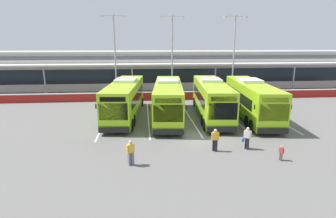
{
  "coord_description": "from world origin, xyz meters",
  "views": [
    {
      "loc": [
        -4.63,
        -20.27,
        7.36
      ],
      "look_at": [
        -2.47,
        3.0,
        1.6
      ],
      "focal_mm": 28.76,
      "sensor_mm": 36.0,
      "label": 1
    }
  ],
  "objects_px": {
    "coach_bus_left_centre": "(168,101)",
    "lamp_post_west": "(115,51)",
    "coach_bus_right_centre": "(251,100)",
    "pedestrian_approaching_bus": "(131,152)",
    "pedestrian_with_handbag": "(247,138)",
    "pedestrian_child": "(281,152)",
    "coach_bus_centre": "(211,99)",
    "pedestrian_near_bin": "(215,139)",
    "coach_bus_leftmost": "(125,99)",
    "lamp_post_centre": "(172,51)",
    "lamp_post_east": "(234,51)"
  },
  "relations": [
    {
      "from": "pedestrian_approaching_bus",
      "to": "lamp_post_west",
      "type": "xyz_separation_m",
      "value": [
        -2.85,
        22.14,
        5.42
      ]
    },
    {
      "from": "lamp_post_centre",
      "to": "pedestrian_near_bin",
      "type": "bearing_deg",
      "value": -87.82
    },
    {
      "from": "coach_bus_centre",
      "to": "coach_bus_right_centre",
      "type": "distance_m",
      "value": 3.96
    },
    {
      "from": "pedestrian_with_handbag",
      "to": "pedestrian_child",
      "type": "relative_size",
      "value": 1.61
    },
    {
      "from": "coach_bus_left_centre",
      "to": "pedestrian_with_handbag",
      "type": "relative_size",
      "value": 7.61
    },
    {
      "from": "coach_bus_leftmost",
      "to": "pedestrian_near_bin",
      "type": "height_order",
      "value": "coach_bus_leftmost"
    },
    {
      "from": "coach_bus_right_centre",
      "to": "coach_bus_leftmost",
      "type": "bearing_deg",
      "value": 173.56
    },
    {
      "from": "coach_bus_left_centre",
      "to": "pedestrian_child",
      "type": "xyz_separation_m",
      "value": [
        6.27,
        -10.74,
        -1.24
      ]
    },
    {
      "from": "lamp_post_east",
      "to": "coach_bus_left_centre",
      "type": "bearing_deg",
      "value": -132.98
    },
    {
      "from": "coach_bus_left_centre",
      "to": "lamp_post_centre",
      "type": "relative_size",
      "value": 1.12
    },
    {
      "from": "lamp_post_east",
      "to": "lamp_post_west",
      "type": "bearing_deg",
      "value": 177.44
    },
    {
      "from": "lamp_post_centre",
      "to": "lamp_post_east",
      "type": "bearing_deg",
      "value": -5.61
    },
    {
      "from": "pedestrian_child",
      "to": "lamp_post_west",
      "type": "distance_m",
      "value": 26.19
    },
    {
      "from": "coach_bus_left_centre",
      "to": "pedestrian_child",
      "type": "relative_size",
      "value": 12.28
    },
    {
      "from": "coach_bus_left_centre",
      "to": "pedestrian_with_handbag",
      "type": "xyz_separation_m",
      "value": [
        4.8,
        -8.67,
        -0.93
      ]
    },
    {
      "from": "coach_bus_leftmost",
      "to": "coach_bus_right_centre",
      "type": "distance_m",
      "value": 12.69
    },
    {
      "from": "pedestrian_near_bin",
      "to": "lamp_post_centre",
      "type": "distance_m",
      "value": 21.27
    },
    {
      "from": "coach_bus_right_centre",
      "to": "pedestrian_approaching_bus",
      "type": "relative_size",
      "value": 7.61
    },
    {
      "from": "coach_bus_left_centre",
      "to": "pedestrian_near_bin",
      "type": "distance_m",
      "value": 9.23
    },
    {
      "from": "pedestrian_child",
      "to": "lamp_post_centre",
      "type": "relative_size",
      "value": 0.09
    },
    {
      "from": "coach_bus_right_centre",
      "to": "lamp_post_west",
      "type": "xyz_separation_m",
      "value": [
        -14.47,
        12.1,
        4.5
      ]
    },
    {
      "from": "coach_bus_leftmost",
      "to": "pedestrian_near_bin",
      "type": "distance_m",
      "value": 11.9
    },
    {
      "from": "coach_bus_centre",
      "to": "pedestrian_near_bin",
      "type": "relative_size",
      "value": 7.61
    },
    {
      "from": "pedestrian_with_handbag",
      "to": "lamp_post_west",
      "type": "distance_m",
      "value": 23.66
    },
    {
      "from": "coach_bus_left_centre",
      "to": "pedestrian_approaching_bus",
      "type": "bearing_deg",
      "value": -107.38
    },
    {
      "from": "coach_bus_leftmost",
      "to": "coach_bus_right_centre",
      "type": "xyz_separation_m",
      "value": [
        12.61,
        -1.42,
        0.0
      ]
    },
    {
      "from": "coach_bus_centre",
      "to": "pedestrian_approaching_bus",
      "type": "relative_size",
      "value": 7.61
    },
    {
      "from": "pedestrian_approaching_bus",
      "to": "lamp_post_centre",
      "type": "height_order",
      "value": "lamp_post_centre"
    },
    {
      "from": "coach_bus_right_centre",
      "to": "pedestrian_child",
      "type": "bearing_deg",
      "value": -101.31
    },
    {
      "from": "pedestrian_child",
      "to": "pedestrian_approaching_bus",
      "type": "relative_size",
      "value": 0.62
    },
    {
      "from": "coach_bus_centre",
      "to": "pedestrian_child",
      "type": "height_order",
      "value": "coach_bus_centre"
    },
    {
      "from": "coach_bus_right_centre",
      "to": "pedestrian_child",
      "type": "xyz_separation_m",
      "value": [
        -2.05,
        -10.23,
        -1.24
      ]
    },
    {
      "from": "coach_bus_left_centre",
      "to": "lamp_post_west",
      "type": "bearing_deg",
      "value": 117.93
    },
    {
      "from": "coach_bus_leftmost",
      "to": "lamp_post_centre",
      "type": "distance_m",
      "value": 13.11
    },
    {
      "from": "coach_bus_leftmost",
      "to": "pedestrian_child",
      "type": "distance_m",
      "value": 15.78
    },
    {
      "from": "coach_bus_leftmost",
      "to": "pedestrian_near_bin",
      "type": "xyz_separation_m",
      "value": [
        6.73,
        -9.77,
        -0.91
      ]
    },
    {
      "from": "pedestrian_near_bin",
      "to": "lamp_post_east",
      "type": "xyz_separation_m",
      "value": [
        7.69,
        19.72,
        5.42
      ]
    },
    {
      "from": "coach_bus_left_centre",
      "to": "coach_bus_centre",
      "type": "xyz_separation_m",
      "value": [
        4.43,
        0.24,
        0.0
      ]
    },
    {
      "from": "lamp_post_centre",
      "to": "lamp_post_east",
      "type": "distance_m",
      "value": 8.52
    },
    {
      "from": "pedestrian_approaching_bus",
      "to": "lamp_post_centre",
      "type": "distance_m",
      "value": 23.42
    },
    {
      "from": "pedestrian_child",
      "to": "lamp_post_west",
      "type": "xyz_separation_m",
      "value": [
        -12.42,
        22.33,
        5.75
      ]
    },
    {
      "from": "lamp_post_east",
      "to": "coach_bus_right_centre",
      "type": "bearing_deg",
      "value": -99.03
    },
    {
      "from": "pedestrian_approaching_bus",
      "to": "coach_bus_right_centre",
      "type": "bearing_deg",
      "value": 40.82
    },
    {
      "from": "lamp_post_west",
      "to": "lamp_post_east",
      "type": "relative_size",
      "value": 1.0
    },
    {
      "from": "pedestrian_with_handbag",
      "to": "pedestrian_child",
      "type": "height_order",
      "value": "pedestrian_with_handbag"
    },
    {
      "from": "pedestrian_near_bin",
      "to": "pedestrian_approaching_bus",
      "type": "xyz_separation_m",
      "value": [
        -5.73,
        -1.69,
        0.0
      ]
    },
    {
      "from": "pedestrian_near_bin",
      "to": "lamp_post_east",
      "type": "bearing_deg",
      "value": 68.69
    },
    {
      "from": "pedestrian_child",
      "to": "lamp_post_east",
      "type": "distance_m",
      "value": 22.69
    },
    {
      "from": "pedestrian_approaching_bus",
      "to": "lamp_post_east",
      "type": "xyz_separation_m",
      "value": [
        13.43,
        21.41,
        5.42
      ]
    },
    {
      "from": "coach_bus_right_centre",
      "to": "lamp_post_centre",
      "type": "height_order",
      "value": "lamp_post_centre"
    }
  ]
}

